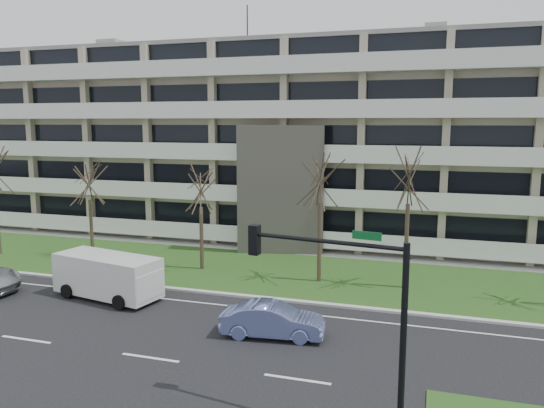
% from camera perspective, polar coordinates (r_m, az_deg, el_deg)
% --- Properties ---
extents(ground, '(160.00, 160.00, 0.00)m').
position_cam_1_polar(ground, '(22.33, -12.95, -15.82)').
color(ground, black).
rests_on(ground, ground).
extents(grass_verge, '(90.00, 10.00, 0.06)m').
position_cam_1_polar(grass_verge, '(33.48, -1.67, -7.13)').
color(grass_verge, '#294517').
rests_on(grass_verge, ground).
extents(curb, '(90.00, 0.35, 0.12)m').
position_cam_1_polar(curb, '(28.99, -4.91, -9.64)').
color(curb, '#B2B2AD').
rests_on(curb, ground).
extents(sidewalk, '(90.00, 2.00, 0.08)m').
position_cam_1_polar(sidewalk, '(38.54, 0.98, -4.97)').
color(sidewalk, '#B2B2AD').
rests_on(sidewalk, ground).
extents(lane_edge_line, '(90.00, 0.12, 0.01)m').
position_cam_1_polar(lane_edge_line, '(27.70, -6.10, -10.67)').
color(lane_edge_line, white).
rests_on(lane_edge_line, ground).
extents(apartment_building, '(60.50, 15.10, 18.75)m').
position_cam_1_polar(apartment_building, '(44.05, 3.50, 6.71)').
color(apartment_building, '#C0AF95').
rests_on(apartment_building, ground).
extents(blue_sedan, '(4.64, 2.11, 1.47)m').
position_cam_1_polar(blue_sedan, '(23.47, 0.08, -12.39)').
color(blue_sedan, '#7A89D4').
rests_on(blue_sedan, ground).
extents(white_van, '(6.20, 3.27, 2.28)m').
position_cam_1_polar(white_van, '(29.40, -17.18, -7.09)').
color(white_van, silver).
rests_on(white_van, ground).
extents(traffic_signal, '(5.19, 1.09, 6.06)m').
position_cam_1_polar(traffic_signal, '(16.41, 8.11, -10.12)').
color(traffic_signal, black).
rests_on(traffic_signal, ground).
extents(tree_2, '(3.59, 3.59, 7.18)m').
position_cam_1_polar(tree_2, '(37.63, -19.11, 2.77)').
color(tree_2, '#382B21').
rests_on(tree_2, ground).
extents(tree_3, '(3.56, 3.56, 7.12)m').
position_cam_1_polar(tree_3, '(32.93, -7.71, 2.30)').
color(tree_3, '#382B21').
rests_on(tree_3, ground).
extents(tree_4, '(4.20, 4.20, 8.40)m').
position_cam_1_polar(tree_4, '(30.07, 5.22, 3.65)').
color(tree_4, '#382B21').
rests_on(tree_4, ground).
extents(tree_5, '(4.29, 4.29, 8.57)m').
position_cam_1_polar(tree_5, '(29.69, 14.55, 3.60)').
color(tree_5, '#382B21').
rests_on(tree_5, ground).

